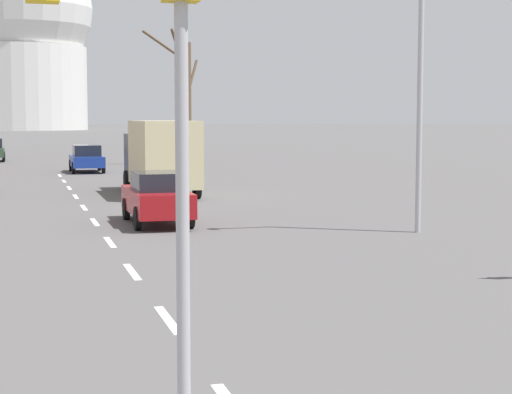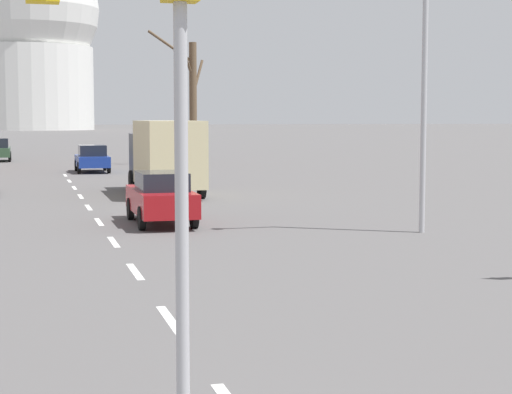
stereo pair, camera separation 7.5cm
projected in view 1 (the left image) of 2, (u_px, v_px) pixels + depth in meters
name	position (u px, v px, depth m)	size (l,w,h in m)	color
lane_stripe_1	(168.00, 320.00, 13.86)	(0.16, 2.00, 0.01)	silver
lane_stripe_2	(132.00, 272.00, 18.17)	(0.16, 2.00, 0.01)	silver
lane_stripe_3	(110.00, 242.00, 22.49)	(0.16, 2.00, 0.01)	silver
lane_stripe_4	(95.00, 222.00, 26.80)	(0.16, 2.00, 0.01)	silver
lane_stripe_5	(84.00, 208.00, 31.12)	(0.16, 2.00, 0.01)	silver
lane_stripe_6	(76.00, 197.00, 35.43)	(0.16, 2.00, 0.01)	silver
lane_stripe_7	(69.00, 188.00, 39.75)	(0.16, 2.00, 0.01)	silver
lane_stripe_8	(64.00, 181.00, 44.06)	(0.16, 2.00, 0.01)	silver
lane_stripe_9	(60.00, 175.00, 48.38)	(0.16, 2.00, 0.01)	silver
traffic_signal_centre_tall	(181.00, 64.00, 8.58)	(0.36, 0.34, 5.48)	#B2B2B7
street_lamp_right	(410.00, 47.00, 23.86)	(2.02, 0.36, 8.59)	#B2B2B7
sedan_mid_centre	(87.00, 158.00, 51.20)	(1.91, 4.32, 1.64)	navy
sedan_far_left	(157.00, 197.00, 26.26)	(1.73, 4.37, 1.62)	maroon
delivery_truck	(161.00, 155.00, 36.27)	(2.44, 7.20, 3.14)	#333842
bare_tree_right_near	(186.00, 98.00, 59.89)	(4.18, 3.24, 9.28)	brown
capitol_dome	(23.00, 35.00, 224.94)	(36.41, 36.41, 51.43)	silver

